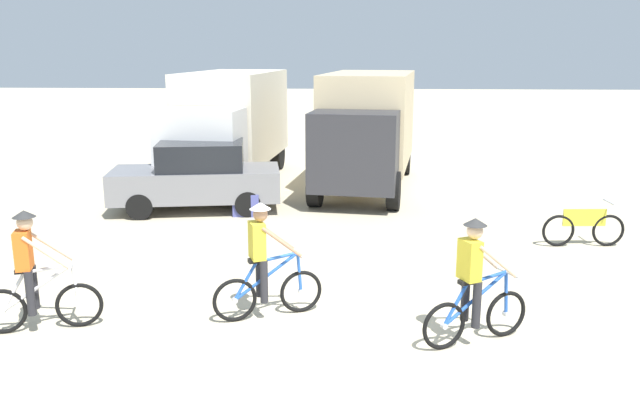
% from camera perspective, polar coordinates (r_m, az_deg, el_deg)
% --- Properties ---
extents(ground_plane, '(120.00, 120.00, 0.00)m').
position_cam_1_polar(ground_plane, '(9.42, 0.64, -12.02)').
color(ground_plane, beige).
extents(box_truck_cream_rv, '(2.92, 6.92, 3.35)m').
position_cam_1_polar(box_truck_cream_rv, '(20.06, -8.05, 6.95)').
color(box_truck_cream_rv, beige).
rests_on(box_truck_cream_rv, ground).
extents(box_truck_tan_camper, '(3.20, 6.99, 3.35)m').
position_cam_1_polar(box_truck_tan_camper, '(19.03, 4.20, 6.72)').
color(box_truck_tan_camper, '#CCB78E').
rests_on(box_truck_tan_camper, ground).
extents(sedan_parked, '(4.42, 2.40, 1.76)m').
position_cam_1_polar(sedan_parked, '(16.56, -10.83, 2.07)').
color(sedan_parked, slate).
rests_on(sedan_parked, ground).
extents(cyclist_orange_shirt, '(1.68, 0.66, 1.82)m').
position_cam_1_polar(cyclist_orange_shirt, '(10.16, -24.11, -6.16)').
color(cyclist_orange_shirt, black).
rests_on(cyclist_orange_shirt, ground).
extents(cyclist_cowboy_hat, '(1.62, 0.80, 1.82)m').
position_cam_1_polar(cyclist_cowboy_hat, '(9.77, -4.99, -5.77)').
color(cyclist_cowboy_hat, black).
rests_on(cyclist_cowboy_hat, ground).
extents(cyclist_near_camera, '(1.58, 0.86, 1.82)m').
position_cam_1_polar(cyclist_near_camera, '(9.13, 13.54, -7.46)').
color(cyclist_near_camera, black).
rests_on(cyclist_near_camera, ground).
extents(bicycle_spare, '(1.73, 0.50, 0.97)m').
position_cam_1_polar(bicycle_spare, '(14.45, 22.39, -2.30)').
color(bicycle_spare, black).
rests_on(bicycle_spare, ground).
extents(supply_crate, '(0.66, 0.71, 0.56)m').
position_cam_1_polar(supply_crate, '(16.11, -6.44, -0.27)').
color(supply_crate, '#4C5199').
rests_on(supply_crate, ground).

